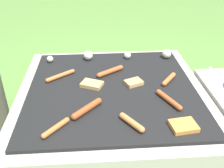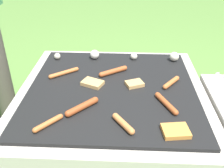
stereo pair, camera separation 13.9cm
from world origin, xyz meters
name	(u,v)px [view 1 (the left image)]	position (x,y,z in m)	size (l,w,h in m)	color
ground_plane	(112,148)	(0.00, 0.00, 0.00)	(14.00, 14.00, 0.00)	#567F38
grill	(112,120)	(0.00, 0.00, 0.22)	(1.00, 1.00, 0.44)	#B2AA9E
sausage_mid_right	(110,71)	(0.00, 0.15, 0.46)	(0.16, 0.12, 0.03)	#A34C23
sausage_front_center	(169,79)	(0.32, 0.04, 0.45)	(0.10, 0.12, 0.03)	#B7602D
sausage_mid_left	(169,100)	(0.27, -0.16, 0.45)	(0.09, 0.17, 0.03)	#A34C23
sausage_back_right	(60,76)	(-0.28, 0.13, 0.45)	(0.16, 0.12, 0.02)	#B7602D
sausage_back_center	(87,109)	(-0.13, -0.20, 0.46)	(0.14, 0.15, 0.03)	#93421E
sausage_back_left	(56,128)	(-0.26, -0.33, 0.45)	(0.11, 0.12, 0.02)	#B7602D
sausage_front_left	(132,122)	(0.06, -0.32, 0.46)	(0.10, 0.13, 0.03)	#C6753D
bread_slice_left	(183,126)	(0.28, -0.35, 0.45)	(0.12, 0.10, 0.02)	#D18438
bread_slice_center	(92,84)	(-0.11, 0.02, 0.45)	(0.13, 0.11, 0.02)	tan
bread_slice_right	(134,82)	(0.12, 0.03, 0.45)	(0.11, 0.10, 0.02)	tan
mushroom_row	(118,55)	(0.06, 0.35, 0.47)	(0.80, 0.07, 0.06)	beige
fork_utensil	(221,73)	(0.65, 0.11, 0.44)	(0.11, 0.17, 0.01)	silver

